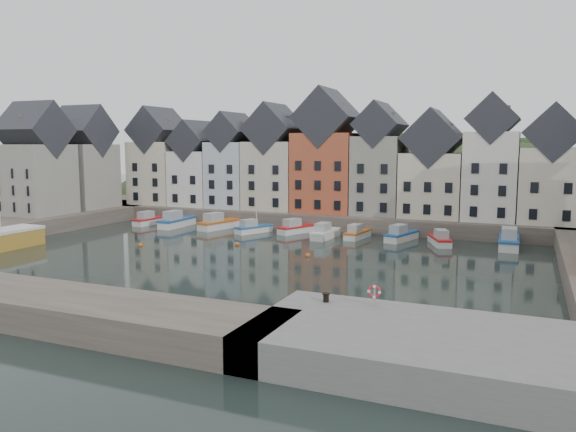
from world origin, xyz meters
The scene contains 19 objects.
ground centered at (0.00, 0.00, 0.00)m, with size 260.00×260.00×0.00m, color black.
far_quay centered at (0.00, 30.00, 1.00)m, with size 90.00×16.00×2.00m, color #4D433B.
near_quay centered at (22.00, -20.00, 1.00)m, with size 18.00×10.00×2.00m, color #60605E.
hillside centered at (0.02, 56.00, -17.96)m, with size 153.60×70.40×64.00m.
far_terrace centered at (3.21, 28.00, 8.88)m, with size 72.37×8.16×17.78m.
left_terrace centered at (-36.00, 13.50, 8.88)m, with size 7.65×17.00×15.69m.
mooring_buoys centered at (-4.00, 5.33, 0.15)m, with size 20.50×5.50×0.50m.
boat_a centered at (-24.03, 17.97, 0.66)m, with size 2.40×5.97×2.23m.
boat_b centered at (-19.01, 17.52, 0.79)m, with size 2.24×6.95×2.66m.
boat_c centered at (-12.58, 18.15, 0.77)m, with size 3.56×7.00×2.57m.
boat_d centered at (-6.52, 16.97, 0.67)m, with size 3.72×5.58×10.27m.
boat_e centered at (-1.15, 19.02, 0.66)m, with size 3.95×5.97×2.20m.
boat_f centered at (3.80, 16.61, 0.68)m, with size 2.20×6.02×2.27m.
boat_g centered at (7.50, 18.20, 0.62)m, with size 2.28×5.54×2.07m.
boat_h centered at (12.92, 18.61, 0.68)m, with size 3.35×6.19×2.27m.
boat_i centered at (17.72, 17.58, 0.63)m, with size 3.62×5.73×2.11m.
boat_j centered at (25.22, 18.56, 0.80)m, with size 2.38×7.09×2.70m.
mooring_bollard centered at (15.71, -16.85, 2.31)m, with size 0.48×0.48×0.56m.
life_ring_post centered at (18.69, -16.54, 2.86)m, with size 0.80×0.17×1.30m.
Camera 1 is at (26.92, -48.98, 11.75)m, focal length 35.00 mm.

